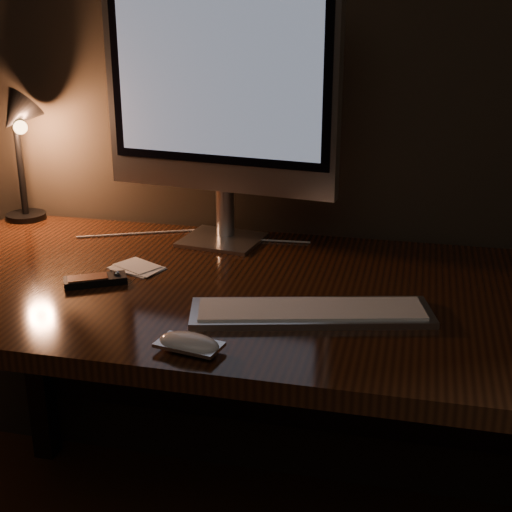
% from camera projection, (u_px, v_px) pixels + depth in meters
% --- Properties ---
extents(desk, '(1.60, 0.75, 0.75)m').
position_uv_depth(desk, '(270.00, 330.00, 1.59)').
color(desk, '#32180B').
rests_on(desk, ground).
extents(monitor, '(0.57, 0.19, 0.60)m').
position_uv_depth(monitor, '(219.00, 95.00, 1.64)').
color(monitor, silver).
rests_on(monitor, desk).
extents(keyboard, '(0.47, 0.23, 0.02)m').
position_uv_depth(keyboard, '(311.00, 312.00, 1.34)').
color(keyboard, silver).
rests_on(keyboard, desk).
extents(mouse, '(0.12, 0.08, 0.02)m').
position_uv_depth(mouse, '(189.00, 345.00, 1.21)').
color(mouse, white).
rests_on(mouse, desk).
extents(media_remote, '(0.14, 0.11, 0.02)m').
position_uv_depth(media_remote, '(95.00, 280.00, 1.50)').
color(media_remote, black).
rests_on(media_remote, desk).
extents(papers, '(0.13, 0.11, 0.01)m').
position_uv_depth(papers, '(137.00, 267.00, 1.58)').
color(papers, white).
rests_on(papers, desk).
extents(desk_lamp, '(0.17, 0.18, 0.36)m').
position_uv_depth(desk_lamp, '(18.00, 133.00, 1.83)').
color(desk_lamp, black).
rests_on(desk_lamp, desk).
extents(cable, '(0.57, 0.13, 0.01)m').
position_uv_depth(cable, '(193.00, 238.00, 1.78)').
color(cable, white).
rests_on(cable, desk).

